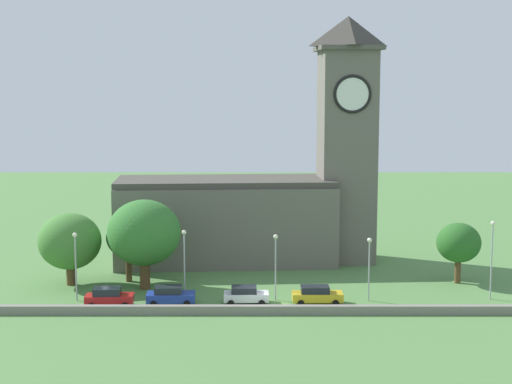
% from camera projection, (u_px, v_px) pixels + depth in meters
% --- Properties ---
extents(ground_plane, '(200.00, 200.00, 0.00)m').
position_uv_depth(ground_plane, '(261.00, 270.00, 86.92)').
color(ground_plane, '#517F42').
extents(church, '(30.66, 11.36, 28.28)m').
position_uv_depth(church, '(263.00, 194.00, 90.19)').
color(church, '#666056').
rests_on(church, ground).
extents(quay_barrier, '(52.49, 0.70, 0.81)m').
position_uv_depth(quay_barrier, '(262.00, 310.00, 69.86)').
color(quay_barrier, gray).
rests_on(quay_barrier, ground).
extents(car_red, '(4.53, 2.33, 1.83)m').
position_uv_depth(car_red, '(108.00, 297.00, 72.12)').
color(car_red, red).
rests_on(car_red, ground).
extents(car_blue, '(4.61, 2.46, 1.77)m').
position_uv_depth(car_blue, '(170.00, 295.00, 72.89)').
color(car_blue, '#233D9E').
rests_on(car_blue, ground).
extents(car_white, '(4.26, 2.35, 1.63)m').
position_uv_depth(car_white, '(245.00, 295.00, 73.34)').
color(car_white, silver).
rests_on(car_white, ground).
extents(car_yellow, '(4.79, 2.21, 1.72)m').
position_uv_depth(car_yellow, '(316.00, 295.00, 73.17)').
color(car_yellow, gold).
rests_on(car_yellow, ground).
extents(streetlamp_west_end, '(0.44, 0.44, 6.63)m').
position_uv_depth(streetlamp_west_end, '(75.00, 255.00, 73.73)').
color(streetlamp_west_end, '#9EA0A5').
rests_on(streetlamp_west_end, ground).
extents(streetlamp_west_mid, '(0.44, 0.44, 6.73)m').
position_uv_depth(streetlamp_west_mid, '(184.00, 253.00, 74.55)').
color(streetlamp_west_mid, '#9EA0A5').
rests_on(streetlamp_west_mid, ground).
extents(streetlamp_central, '(0.44, 0.44, 6.43)m').
position_uv_depth(streetlamp_central, '(275.00, 256.00, 73.94)').
color(streetlamp_central, '#9EA0A5').
rests_on(streetlamp_central, ground).
extents(streetlamp_east_mid, '(0.44, 0.44, 6.14)m').
position_uv_depth(streetlamp_east_mid, '(369.00, 258.00, 73.77)').
color(streetlamp_east_mid, '#9EA0A5').
rests_on(streetlamp_east_mid, ground).
extents(streetlamp_east_end, '(0.44, 0.44, 7.66)m').
position_uv_depth(streetlamp_east_end, '(491.00, 248.00, 74.17)').
color(streetlamp_east_end, '#9EA0A5').
rests_on(streetlamp_east_end, ground).
extents(tree_riverside_west, '(7.39, 7.39, 9.11)m').
position_uv_depth(tree_riverside_west, '(143.00, 233.00, 78.06)').
color(tree_riverside_west, brown).
rests_on(tree_riverside_west, ground).
extents(tree_churchyard, '(4.56, 4.56, 6.75)m').
position_uv_depth(tree_churchyard, '(127.00, 238.00, 81.12)').
color(tree_churchyard, brown).
rests_on(tree_churchyard, ground).
extents(tree_riverside_east, '(4.58, 4.58, 6.34)m').
position_uv_depth(tree_riverside_east, '(458.00, 243.00, 80.57)').
color(tree_riverside_east, brown).
rests_on(tree_riverside_east, ground).
extents(tree_by_tower, '(6.45, 6.45, 7.49)m').
position_uv_depth(tree_by_tower, '(69.00, 241.00, 79.72)').
color(tree_by_tower, brown).
rests_on(tree_by_tower, ground).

